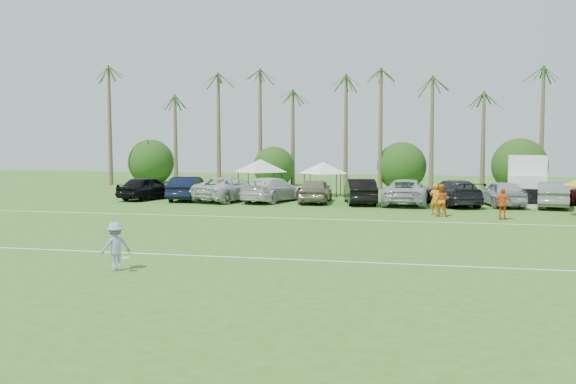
# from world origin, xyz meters

# --- Properties ---
(ground) EXTENTS (120.00, 120.00, 0.00)m
(ground) POSITION_xyz_m (0.00, 0.00, 0.00)
(ground) COLOR #396C20
(ground) RESTS_ON ground
(field_lines) EXTENTS (80.00, 12.10, 0.01)m
(field_lines) POSITION_xyz_m (0.00, 8.00, 0.01)
(field_lines) COLOR white
(field_lines) RESTS_ON ground
(palm_tree_0) EXTENTS (2.40, 2.40, 8.90)m
(palm_tree_0) POSITION_xyz_m (-22.00, 38.00, 7.48)
(palm_tree_0) COLOR brown
(palm_tree_0) RESTS_ON ground
(palm_tree_1) EXTENTS (2.40, 2.40, 9.90)m
(palm_tree_1) POSITION_xyz_m (-17.00, 38.00, 8.35)
(palm_tree_1) COLOR brown
(palm_tree_1) RESTS_ON ground
(palm_tree_2) EXTENTS (2.40, 2.40, 10.90)m
(palm_tree_2) POSITION_xyz_m (-12.00, 38.00, 9.21)
(palm_tree_2) COLOR brown
(palm_tree_2) RESTS_ON ground
(palm_tree_3) EXTENTS (2.40, 2.40, 11.90)m
(palm_tree_3) POSITION_xyz_m (-8.00, 38.00, 10.06)
(palm_tree_3) COLOR brown
(palm_tree_3) RESTS_ON ground
(palm_tree_4) EXTENTS (2.40, 2.40, 8.90)m
(palm_tree_4) POSITION_xyz_m (-4.00, 38.00, 7.48)
(palm_tree_4) COLOR brown
(palm_tree_4) RESTS_ON ground
(palm_tree_5) EXTENTS (2.40, 2.40, 9.90)m
(palm_tree_5) POSITION_xyz_m (0.00, 38.00, 8.35)
(palm_tree_5) COLOR brown
(palm_tree_5) RESTS_ON ground
(palm_tree_6) EXTENTS (2.40, 2.40, 10.90)m
(palm_tree_6) POSITION_xyz_m (4.00, 38.00, 9.21)
(palm_tree_6) COLOR brown
(palm_tree_6) RESTS_ON ground
(palm_tree_7) EXTENTS (2.40, 2.40, 11.90)m
(palm_tree_7) POSITION_xyz_m (8.00, 38.00, 10.06)
(palm_tree_7) COLOR brown
(palm_tree_7) RESTS_ON ground
(palm_tree_8) EXTENTS (2.40, 2.40, 8.90)m
(palm_tree_8) POSITION_xyz_m (13.00, 38.00, 7.48)
(palm_tree_8) COLOR brown
(palm_tree_8) RESTS_ON ground
(palm_tree_9) EXTENTS (2.40, 2.40, 9.90)m
(palm_tree_9) POSITION_xyz_m (18.00, 38.00, 8.35)
(palm_tree_9) COLOR brown
(palm_tree_9) RESTS_ON ground
(bush_tree_0) EXTENTS (4.00, 4.00, 4.00)m
(bush_tree_0) POSITION_xyz_m (-19.00, 39.00, 1.80)
(bush_tree_0) COLOR brown
(bush_tree_0) RESTS_ON ground
(bush_tree_1) EXTENTS (4.00, 4.00, 4.00)m
(bush_tree_1) POSITION_xyz_m (-6.00, 39.00, 1.80)
(bush_tree_1) COLOR brown
(bush_tree_1) RESTS_ON ground
(bush_tree_2) EXTENTS (4.00, 4.00, 4.00)m
(bush_tree_2) POSITION_xyz_m (6.00, 39.00, 1.80)
(bush_tree_2) COLOR brown
(bush_tree_2) RESTS_ON ground
(bush_tree_3) EXTENTS (4.00, 4.00, 4.00)m
(bush_tree_3) POSITION_xyz_m (16.00, 39.00, 1.80)
(bush_tree_3) COLOR brown
(bush_tree_3) RESTS_ON ground
(sideline_player_a) EXTENTS (0.77, 0.64, 1.82)m
(sideline_player_a) POSITION_xyz_m (8.73, 17.54, 0.91)
(sideline_player_a) COLOR orange
(sideline_player_a) RESTS_ON ground
(sideline_player_b) EXTENTS (0.93, 0.74, 1.84)m
(sideline_player_b) POSITION_xyz_m (9.01, 16.72, 0.92)
(sideline_player_b) COLOR orange
(sideline_player_b) RESTS_ON ground
(sideline_player_c) EXTENTS (1.09, 0.67, 1.73)m
(sideline_player_c) POSITION_xyz_m (12.32, 15.85, 0.86)
(sideline_player_c) COLOR #DC5618
(sideline_player_c) RESTS_ON ground
(box_truck) EXTENTS (3.07, 6.52, 3.24)m
(box_truck) POSITION_xyz_m (14.92, 25.73, 1.73)
(box_truck) COLOR silver
(box_truck) RESTS_ON ground
(canopy_tent_left) EXTENTS (4.16, 4.16, 3.37)m
(canopy_tent_left) POSITION_xyz_m (-4.14, 26.46, 2.88)
(canopy_tent_left) COLOR black
(canopy_tent_left) RESTS_ON ground
(canopy_tent_right) EXTENTS (3.81, 3.81, 3.09)m
(canopy_tent_right) POSITION_xyz_m (0.38, 28.23, 2.64)
(canopy_tent_right) COLOR black
(canopy_tent_right) RESTS_ON ground
(frisbee_player) EXTENTS (1.17, 1.16, 1.62)m
(frisbee_player) POSITION_xyz_m (-1.87, -1.15, 0.81)
(frisbee_player) COLOR #8E98CA
(frisbee_player) RESTS_ON ground
(parked_car_0) EXTENTS (3.38, 5.43, 1.73)m
(parked_car_0) POSITION_xyz_m (-11.69, 22.80, 0.86)
(parked_car_0) COLOR black
(parked_car_0) RESTS_ON ground
(parked_car_1) EXTENTS (2.24, 5.36, 1.73)m
(parked_car_1) POSITION_xyz_m (-8.60, 22.96, 0.86)
(parked_car_1) COLOR black
(parked_car_1) RESTS_ON ground
(parked_car_2) EXTENTS (4.65, 6.79, 1.73)m
(parked_car_2) POSITION_xyz_m (-5.50, 22.97, 0.86)
(parked_car_2) COLOR silver
(parked_car_2) RESTS_ON ground
(parked_car_3) EXTENTS (4.00, 6.39, 1.73)m
(parked_car_3) POSITION_xyz_m (-2.41, 23.10, 0.86)
(parked_car_3) COLOR silver
(parked_car_3) RESTS_ON ground
(parked_car_4) EXTENTS (2.32, 5.17, 1.73)m
(parked_car_4) POSITION_xyz_m (0.69, 23.05, 0.86)
(parked_car_4) COLOR gray
(parked_car_4) RESTS_ON ground
(parked_car_5) EXTENTS (2.91, 5.51, 1.73)m
(parked_car_5) POSITION_xyz_m (3.78, 22.94, 0.86)
(parked_car_5) COLOR black
(parked_car_5) RESTS_ON ground
(parked_car_6) EXTENTS (3.07, 6.30, 1.73)m
(parked_car_6) POSITION_xyz_m (6.88, 23.01, 0.86)
(parked_car_6) COLOR #B6B9C3
(parked_car_6) RESTS_ON ground
(parked_car_7) EXTENTS (4.08, 6.40, 1.73)m
(parked_car_7) POSITION_xyz_m (9.97, 23.06, 0.86)
(parked_car_7) COLOR black
(parked_car_7) RESTS_ON ground
(parked_car_8) EXTENTS (2.94, 5.35, 1.73)m
(parked_car_8) POSITION_xyz_m (13.06, 23.21, 0.86)
(parked_car_8) COLOR #AEAFBC
(parked_car_8) RESTS_ON ground
(parked_car_9) EXTENTS (2.58, 5.45, 1.73)m
(parked_car_9) POSITION_xyz_m (16.16, 23.17, 0.86)
(parked_car_9) COLOR gray
(parked_car_9) RESTS_ON ground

